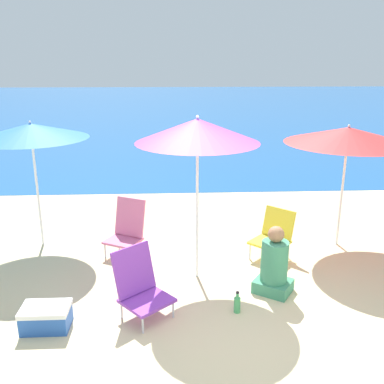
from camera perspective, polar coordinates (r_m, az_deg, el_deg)
ground_plane at (r=4.92m, az=6.20°, el=-18.62°), size 60.00×60.00×0.00m
sea_water at (r=29.34m, az=-1.47°, el=11.56°), size 60.00×40.00×0.01m
beach_umbrella_blue at (r=6.92m, az=-20.70°, el=7.60°), size 1.72×1.72×2.00m
beach_umbrella_red at (r=6.91m, az=20.09°, el=7.10°), size 1.91×1.91×1.95m
beach_umbrella_purple at (r=5.39m, az=0.73°, el=8.16°), size 1.59×1.59×2.22m
beach_chair_purple at (r=5.10m, az=-6.96°, el=-12.14°), size 0.76×0.76×0.80m
beach_chair_pink at (r=6.64m, az=-8.66°, el=-4.70°), size 0.67×0.68×0.85m
beach_chair_yellow at (r=6.58m, az=10.86°, el=-5.45°), size 0.74×0.74×0.72m
person_seated_near at (r=5.61m, az=10.89°, el=-9.64°), size 0.58×0.56×0.90m
water_bottle at (r=5.25m, az=6.04°, el=-14.65°), size 0.08×0.08×0.27m
cooler_box at (r=5.21m, az=-18.88°, el=-15.52°), size 0.53×0.36×0.27m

